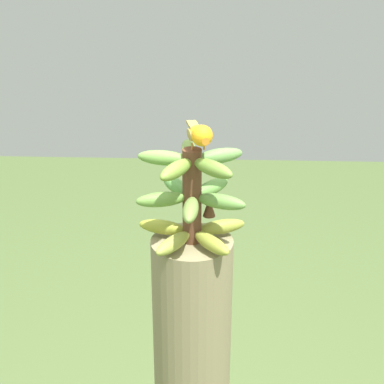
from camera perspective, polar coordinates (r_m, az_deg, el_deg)
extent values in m
cylinder|color=brown|center=(1.73, 0.00, -0.43)|extent=(0.05, 0.05, 0.28)
ellipsoid|color=#979F31|center=(1.80, -2.77, -3.26)|extent=(0.08, 0.15, 0.04)
ellipsoid|color=#949D3F|center=(1.71, -1.77, -4.80)|extent=(0.14, 0.11, 0.04)
ellipsoid|color=olive|center=(1.71, 1.83, -4.78)|extent=(0.14, 0.12, 0.04)
ellipsoid|color=olive|center=(1.80, 2.75, -3.23)|extent=(0.09, 0.15, 0.04)
ellipsoid|color=#97A73F|center=(1.86, -0.03, -2.37)|extent=(0.15, 0.05, 0.04)
ellipsoid|color=#5D9C46|center=(1.80, -1.43, 0.54)|extent=(0.14, 0.11, 0.04)
ellipsoid|color=olive|center=(1.71, -2.84, -0.69)|extent=(0.08, 0.15, 0.04)
ellipsoid|color=olive|center=(1.65, -0.27, -1.65)|extent=(0.15, 0.05, 0.04)
ellipsoid|color=#608D40|center=(1.70, 2.70, -0.89)|extent=(0.09, 0.15, 0.04)
ellipsoid|color=#679D47|center=(1.79, 1.83, 0.43)|extent=(0.14, 0.12, 0.04)
ellipsoid|color=#619146|center=(1.72, 2.53, 3.36)|extent=(0.10, 0.15, 0.04)
ellipsoid|color=olive|center=(1.76, -0.26, 3.92)|extent=(0.15, 0.06, 0.04)
ellipsoid|color=#6A9D42|center=(1.70, -2.72, 3.18)|extent=(0.07, 0.15, 0.04)
ellipsoid|color=olive|center=(1.62, -1.48, 2.09)|extent=(0.15, 0.11, 0.04)
ellipsoid|color=olive|center=(1.63, 1.93, 2.21)|extent=(0.13, 0.13, 0.04)
cone|color=brown|center=(1.75, 1.61, -1.34)|extent=(0.04, 0.04, 0.06)
cylinder|color=#C68933|center=(1.67, 0.13, 4.22)|extent=(0.01, 0.01, 0.02)
cylinder|color=#C68933|center=(1.67, 1.14, 4.28)|extent=(0.01, 0.01, 0.02)
ellipsoid|color=orange|center=(1.66, 0.64, 5.32)|extent=(0.11, 0.07, 0.05)
ellipsoid|color=olive|center=(1.66, -0.24, 5.33)|extent=(0.07, 0.02, 0.03)
ellipsoid|color=olive|center=(1.67, 1.45, 5.42)|extent=(0.07, 0.02, 0.03)
cube|color=olive|center=(1.73, 0.13, 6.22)|extent=(0.08, 0.04, 0.01)
sphere|color=orange|center=(1.61, 0.95, 5.24)|extent=(0.06, 0.06, 0.06)
sphere|color=black|center=(1.61, 1.75, 5.35)|extent=(0.01, 0.01, 0.01)
cone|color=orange|center=(1.58, 1.20, 4.85)|extent=(0.03, 0.03, 0.02)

